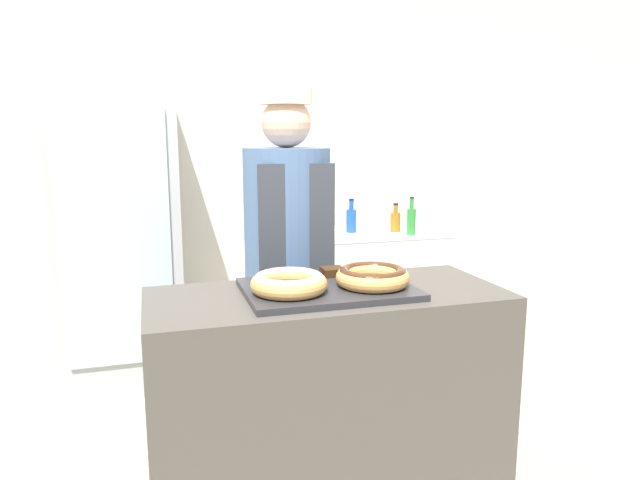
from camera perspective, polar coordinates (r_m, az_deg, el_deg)
wall_back at (r=4.13m, az=-8.27°, el=7.77°), size 8.00×0.06×2.70m
display_counter at (r=2.30m, az=0.76°, el=-16.80°), size 1.32×0.56×0.95m
serving_tray at (r=2.12m, az=0.79°, el=-4.94°), size 0.62×0.44×0.02m
donut_light_glaze at (r=2.02m, az=-3.12°, el=-4.23°), size 0.27×0.27×0.07m
donut_chocolate_glaze at (r=2.12m, az=5.28°, el=-3.59°), size 0.27×0.27×0.07m
brownie_back_left at (r=2.23m, az=-2.02°, el=-3.41°), size 0.08×0.08×0.03m
brownie_back_right at (r=2.27m, az=1.26°, el=-3.18°), size 0.08×0.08×0.03m
baker_person at (r=2.72m, az=-3.17°, el=-2.69°), size 0.40×0.40×1.74m
beverage_fridge at (r=3.73m, az=-19.41°, el=0.28°), size 0.72×0.68×1.82m
chest_freezer at (r=4.13m, az=5.44°, el=-4.98°), size 0.96×0.67×0.87m
bottle_amber at (r=3.99m, az=7.54°, el=1.91°), size 0.07×0.07×0.20m
bottle_blue at (r=3.94m, az=3.14°, el=2.07°), size 0.07×0.07×0.23m
bottle_green at (r=3.87m, az=9.11°, el=1.96°), size 0.06×0.06×0.26m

